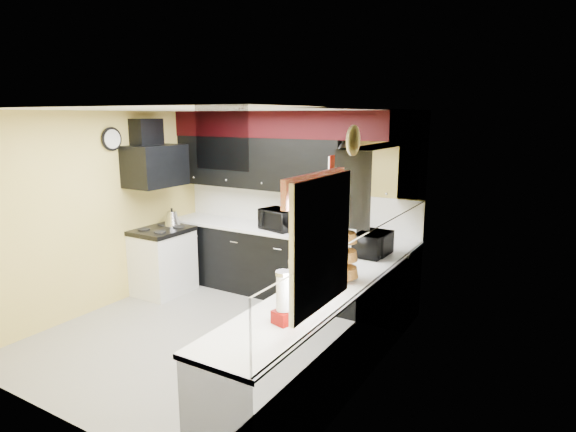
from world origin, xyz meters
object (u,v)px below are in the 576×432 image
object	(u,v)px
utensil_crock	(335,229)
kettle	(172,218)
toaster_oven	(278,219)
knife_block	(361,231)
microwave	(373,244)

from	to	relation	value
utensil_crock	kettle	world-z (taller)	kettle
toaster_oven	knife_block	distance (m)	1.15
microwave	kettle	bearing A→B (deg)	90.85
toaster_oven	utensil_crock	distance (m)	0.80
utensil_crock	knife_block	xyz separation A→B (m)	(0.36, 0.00, 0.03)
microwave	knife_block	xyz separation A→B (m)	(-0.38, 0.59, -0.02)
toaster_oven	kettle	bearing A→B (deg)	-147.63
toaster_oven	kettle	size ratio (longest dim) A/B	2.14
microwave	utensil_crock	xyz separation A→B (m)	(-0.74, 0.59, -0.05)
kettle	utensil_crock	bearing A→B (deg)	13.84
microwave	utensil_crock	bearing A→B (deg)	52.99
kettle	knife_block	bearing A→B (deg)	12.04
toaster_oven	microwave	size ratio (longest dim) A/B	1.03
microwave	toaster_oven	bearing A→B (deg)	73.12
kettle	toaster_oven	bearing A→B (deg)	17.96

